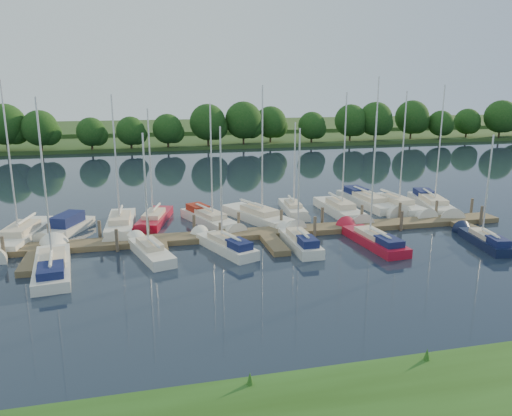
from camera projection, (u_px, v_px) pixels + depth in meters
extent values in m
plane|color=black|center=(297.00, 273.00, 30.56)|extent=(260.00, 260.00, 0.00)
cube|color=brown|center=(264.00, 233.00, 38.06)|extent=(40.00, 2.00, 0.40)
cube|color=brown|center=(32.00, 263.00, 31.62)|extent=(1.20, 4.00, 0.40)
cube|color=brown|center=(160.00, 254.00, 33.43)|extent=(1.20, 4.00, 0.40)
cube|color=brown|center=(275.00, 245.00, 35.23)|extent=(1.20, 4.00, 0.40)
cube|color=brown|center=(378.00, 237.00, 37.03)|extent=(1.20, 4.00, 0.40)
cube|color=brown|center=(472.00, 230.00, 38.84)|extent=(1.20, 4.00, 0.40)
cylinder|color=#473D33|center=(50.00, 237.00, 35.69)|extent=(0.24, 0.24, 2.00)
cylinder|color=#473D33|center=(100.00, 234.00, 36.47)|extent=(0.24, 0.24, 2.00)
cylinder|color=#473D33|center=(148.00, 231.00, 37.25)|extent=(0.24, 0.24, 2.00)
cylinder|color=#473D33|center=(194.00, 228.00, 38.02)|extent=(0.24, 0.24, 2.00)
cylinder|color=#473D33|center=(239.00, 225.00, 38.80)|extent=(0.24, 0.24, 2.00)
cylinder|color=#473D33|center=(281.00, 222.00, 39.58)|extent=(0.24, 0.24, 2.00)
cylinder|color=#473D33|center=(322.00, 219.00, 40.36)|extent=(0.24, 0.24, 2.00)
cylinder|color=#473D33|center=(362.00, 217.00, 41.14)|extent=(0.24, 0.24, 2.00)
cylinder|color=#473D33|center=(400.00, 214.00, 41.92)|extent=(0.24, 0.24, 2.00)
cylinder|color=#473D33|center=(436.00, 212.00, 42.70)|extent=(0.24, 0.24, 2.00)
cylinder|color=#473D33|center=(471.00, 210.00, 43.48)|extent=(0.24, 0.24, 2.00)
cylinder|color=#473D33|center=(3.00, 251.00, 32.68)|extent=(0.24, 0.24, 2.00)
cylinder|color=#473D33|center=(117.00, 243.00, 34.30)|extent=(0.24, 0.24, 2.00)
cylinder|color=#473D33|center=(220.00, 236.00, 35.93)|extent=(0.24, 0.24, 2.00)
cylinder|color=#473D33|center=(315.00, 229.00, 37.55)|extent=(0.24, 0.24, 2.00)
cylinder|color=#473D33|center=(401.00, 223.00, 39.17)|extent=(0.24, 0.24, 2.00)
cylinder|color=#473D33|center=(481.00, 218.00, 40.80)|extent=(0.24, 0.24, 2.00)
cube|color=#1F3D17|center=(183.00, 140.00, 101.29)|extent=(180.00, 30.00, 0.60)
cube|color=#3B5625|center=(173.00, 128.00, 124.79)|extent=(220.00, 40.00, 1.40)
cylinder|color=#38281C|center=(5.00, 148.00, 80.77)|extent=(0.36, 0.36, 2.36)
sphere|color=#123C10|center=(3.00, 130.00, 80.08)|extent=(5.50, 5.50, 5.50)
sphere|color=#123C10|center=(12.00, 135.00, 80.72)|extent=(3.93, 3.93, 3.93)
cylinder|color=#38281C|center=(50.00, 145.00, 83.57)|extent=(0.36, 0.36, 2.58)
sphere|color=#123C10|center=(48.00, 126.00, 82.81)|extent=(6.02, 6.02, 6.02)
sphere|color=#123C10|center=(57.00, 131.00, 83.50)|extent=(4.30, 4.30, 4.30)
cylinder|color=#38281C|center=(91.00, 145.00, 84.23)|extent=(0.36, 0.36, 2.50)
sphere|color=#123C10|center=(90.00, 127.00, 83.49)|extent=(5.84, 5.84, 5.84)
sphere|color=#123C10|center=(98.00, 132.00, 84.16)|extent=(4.17, 4.17, 4.17)
cylinder|color=#38281C|center=(131.00, 144.00, 88.37)|extent=(0.36, 0.36, 2.03)
sphere|color=#123C10|center=(130.00, 130.00, 87.77)|extent=(4.74, 4.74, 4.74)
sphere|color=#123C10|center=(136.00, 133.00, 88.35)|extent=(3.39, 3.39, 3.39)
cylinder|color=#38281C|center=(166.00, 142.00, 88.14)|extent=(0.36, 0.36, 2.52)
sphere|color=#123C10|center=(165.00, 125.00, 87.40)|extent=(5.87, 5.87, 5.87)
sphere|color=#123C10|center=(173.00, 129.00, 88.08)|extent=(4.19, 4.19, 4.19)
cylinder|color=#38281C|center=(204.00, 143.00, 87.78)|extent=(0.36, 0.36, 2.42)
sphere|color=#123C10|center=(204.00, 126.00, 87.07)|extent=(5.65, 5.65, 5.65)
sphere|color=#123C10|center=(211.00, 130.00, 87.73)|extent=(4.04, 4.04, 4.04)
cylinder|color=#38281C|center=(241.00, 142.00, 89.36)|extent=(0.36, 0.36, 2.26)
sphere|color=#123C10|center=(241.00, 127.00, 88.70)|extent=(5.27, 5.27, 5.27)
sphere|color=#123C10|center=(247.00, 131.00, 89.32)|extent=(3.77, 3.77, 3.77)
cylinder|color=#38281C|center=(277.00, 141.00, 91.40)|extent=(0.36, 0.36, 2.43)
sphere|color=#123C10|center=(277.00, 124.00, 90.69)|extent=(5.67, 5.67, 5.67)
sphere|color=#123C10|center=(283.00, 128.00, 91.34)|extent=(4.05, 4.05, 4.05)
cylinder|color=#38281C|center=(309.00, 138.00, 95.33)|extent=(0.36, 0.36, 2.39)
sphere|color=#123C10|center=(309.00, 123.00, 94.62)|extent=(5.57, 5.57, 5.57)
sphere|color=#123C10|center=(315.00, 127.00, 95.27)|extent=(3.98, 3.98, 3.98)
cylinder|color=#38281C|center=(342.00, 138.00, 97.45)|extent=(0.36, 0.36, 1.98)
sphere|color=#123C10|center=(342.00, 126.00, 96.87)|extent=(4.63, 4.63, 4.63)
sphere|color=#123C10|center=(346.00, 129.00, 97.44)|extent=(3.31, 3.31, 3.31)
cylinder|color=#38281C|center=(382.00, 137.00, 97.76)|extent=(0.36, 0.36, 2.29)
sphere|color=#123C10|center=(383.00, 123.00, 97.08)|extent=(5.35, 5.35, 5.35)
sphere|color=#123C10|center=(387.00, 127.00, 97.71)|extent=(3.82, 3.82, 3.82)
cylinder|color=#38281C|center=(411.00, 136.00, 97.46)|extent=(0.36, 0.36, 2.83)
sphere|color=#123C10|center=(413.00, 118.00, 96.63)|extent=(6.60, 6.60, 6.60)
sphere|color=#123C10|center=(418.00, 123.00, 97.37)|extent=(4.71, 4.71, 4.71)
cylinder|color=#38281C|center=(438.00, 136.00, 100.99)|extent=(0.36, 0.36, 2.15)
sphere|color=#123C10|center=(439.00, 123.00, 100.36)|extent=(5.02, 5.02, 5.02)
sphere|color=#123C10|center=(443.00, 126.00, 100.96)|extent=(3.59, 3.59, 3.59)
cylinder|color=#38281C|center=(463.00, 133.00, 102.96)|extent=(0.36, 0.36, 2.86)
sphere|color=#123C10|center=(465.00, 116.00, 102.12)|extent=(6.67, 6.67, 6.67)
sphere|color=#123C10|center=(470.00, 121.00, 102.86)|extent=(4.76, 4.76, 4.76)
cylinder|color=#38281C|center=(493.00, 133.00, 104.97)|extent=(0.36, 0.36, 2.49)
sphere|color=#123C10|center=(495.00, 118.00, 104.24)|extent=(5.82, 5.82, 5.82)
sphere|color=#123C10|center=(499.00, 122.00, 104.91)|extent=(4.16, 4.16, 4.16)
cube|color=silver|center=(24.00, 238.00, 37.08)|extent=(3.73, 8.28, 1.21)
cube|color=beige|center=(20.00, 229.00, 36.51)|extent=(2.34, 3.85, 0.55)
cylinder|color=silver|center=(10.00, 159.00, 34.86)|extent=(0.12, 0.12, 10.80)
cylinder|color=silver|center=(26.00, 219.00, 37.56)|extent=(0.79, 3.55, 0.10)
cylinder|color=silver|center=(26.00, 219.00, 37.56)|extent=(0.81, 3.18, 0.20)
cube|color=silver|center=(69.00, 231.00, 38.82)|extent=(3.76, 5.55, 1.06)
cone|color=silver|center=(49.00, 241.00, 36.29)|extent=(1.45, 1.81, 0.87)
cube|color=#151C4A|center=(68.00, 220.00, 38.61)|extent=(2.47, 3.23, 0.96)
cube|color=silver|center=(121.00, 226.00, 40.10)|extent=(2.34, 7.33, 1.15)
cone|color=silver|center=(118.00, 239.00, 36.65)|extent=(1.12, 2.58, 1.02)
cube|color=beige|center=(120.00, 218.00, 39.58)|extent=(1.66, 3.33, 0.52)
cylinder|color=silver|center=(116.00, 160.00, 38.09)|extent=(0.12, 0.12, 9.79)
cylinder|color=silver|center=(121.00, 210.00, 40.52)|extent=(0.24, 3.26, 0.10)
cylinder|color=silver|center=(121.00, 210.00, 40.52)|extent=(0.33, 2.91, 0.20)
cube|color=#A50F23|center=(155.00, 220.00, 41.73)|extent=(3.47, 6.75, 1.00)
cone|color=#A50F23|center=(145.00, 232.00, 38.58)|extent=(1.48, 2.43, 0.91)
cube|color=beige|center=(154.00, 214.00, 41.27)|extent=(2.09, 3.18, 0.45)
cylinder|color=silver|center=(150.00, 164.00, 39.93)|extent=(0.12, 0.12, 8.77)
cylinder|color=silver|center=(156.00, 207.00, 42.13)|extent=(0.87, 2.85, 0.10)
cylinder|color=silver|center=(156.00, 207.00, 42.13)|extent=(0.88, 2.56, 0.20)
cube|color=silver|center=(209.00, 222.00, 41.32)|extent=(4.13, 6.98, 1.11)
cone|color=silver|center=(230.00, 231.00, 38.60)|extent=(1.71, 2.54, 0.94)
cube|color=beige|center=(210.00, 214.00, 40.88)|extent=(2.39, 3.34, 0.50)
cube|color=maroon|center=(198.00, 208.00, 42.64)|extent=(1.95, 2.36, 0.55)
cylinder|color=silver|center=(211.00, 162.00, 39.55)|extent=(0.12, 0.12, 9.10)
cylinder|color=silver|center=(204.00, 207.00, 41.59)|extent=(1.16, 2.88, 0.10)
cylinder|color=silver|center=(204.00, 207.00, 41.59)|extent=(1.13, 2.60, 0.20)
cube|color=silver|center=(257.00, 219.00, 42.28)|extent=(4.93, 7.94, 1.22)
cone|color=silver|center=(285.00, 229.00, 39.25)|extent=(2.03, 2.90, 1.08)
cube|color=beige|center=(259.00, 211.00, 41.79)|extent=(2.82, 3.82, 0.55)
cylinder|color=silver|center=(262.00, 151.00, 40.27)|extent=(0.12, 0.12, 10.40)
cylinder|color=silver|center=(251.00, 203.00, 42.59)|extent=(1.42, 3.24, 0.10)
cylinder|color=silver|center=(251.00, 203.00, 42.59)|extent=(1.36, 2.92, 0.20)
cube|color=silver|center=(292.00, 210.00, 45.29)|extent=(2.02, 5.65, 0.95)
cone|color=silver|center=(299.00, 218.00, 42.63)|extent=(0.94, 2.00, 0.77)
cube|color=beige|center=(293.00, 204.00, 44.88)|extent=(1.37, 2.58, 0.43)
cylinder|color=silver|center=(295.00, 165.00, 43.75)|extent=(0.12, 0.12, 7.47)
cylinder|color=silver|center=(291.00, 199.00, 45.60)|extent=(0.31, 2.49, 0.10)
cylinder|color=silver|center=(291.00, 199.00, 45.60)|extent=(0.39, 2.22, 0.20)
cube|color=silver|center=(338.00, 212.00, 44.60)|extent=(2.18, 7.30, 1.25)
cone|color=silver|center=(356.00, 222.00, 41.19)|extent=(1.07, 2.56, 1.02)
cube|color=beige|center=(340.00, 204.00, 44.06)|extent=(1.59, 3.30, 0.57)
cylinder|color=silver|center=(344.00, 151.00, 42.58)|extent=(0.12, 0.12, 9.80)
cylinder|color=silver|center=(336.00, 196.00, 44.98)|extent=(0.17, 3.27, 0.10)
cylinder|color=silver|center=(336.00, 196.00, 44.98)|extent=(0.26, 2.91, 0.20)
cube|color=silver|center=(367.00, 204.00, 47.64)|extent=(3.01, 8.46, 1.15)
cone|color=silver|center=(392.00, 214.00, 43.81)|extent=(1.40, 2.99, 1.16)
cube|color=beige|center=(370.00, 197.00, 47.08)|extent=(2.05, 3.87, 0.52)
cube|color=#151C4A|center=(355.00, 190.00, 49.57)|extent=(1.83, 2.62, 0.57)
cylinder|color=silver|center=(375.00, 140.00, 45.38)|extent=(0.12, 0.12, 11.20)
cylinder|color=silver|center=(363.00, 190.00, 48.12)|extent=(0.41, 3.73, 0.10)
cylinder|color=silver|center=(363.00, 190.00, 48.12)|extent=(0.48, 3.32, 0.20)
cube|color=silver|center=(394.00, 207.00, 46.21)|extent=(2.76, 7.49, 1.23)
cone|color=silver|center=(419.00, 217.00, 42.85)|extent=(1.27, 2.65, 1.03)
cube|color=beige|center=(397.00, 200.00, 45.68)|extent=(1.86, 3.43, 0.56)
cylinder|color=silver|center=(403.00, 148.00, 44.19)|extent=(0.12, 0.12, 9.89)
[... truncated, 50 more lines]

